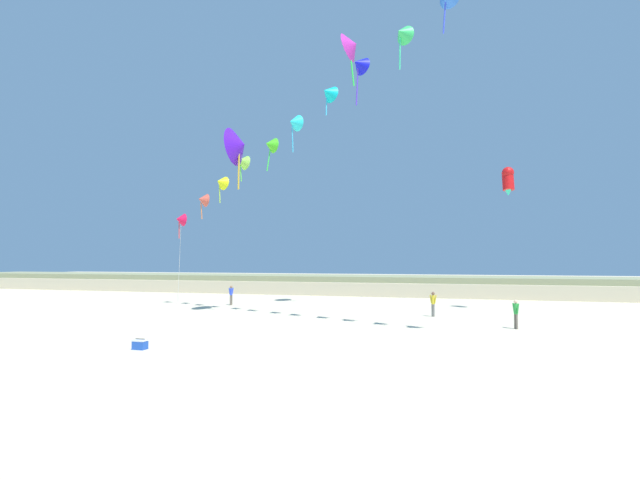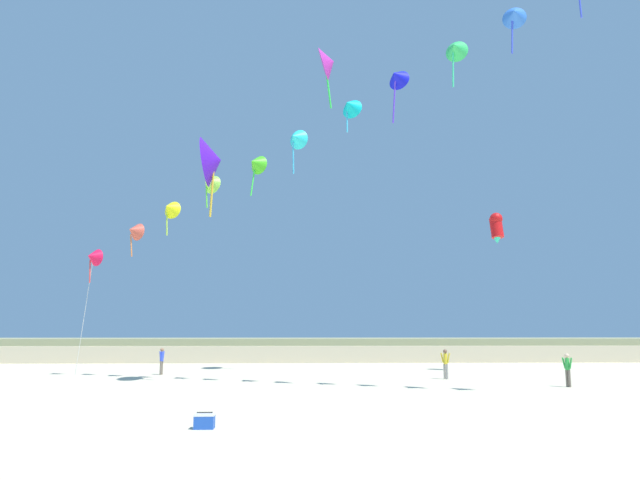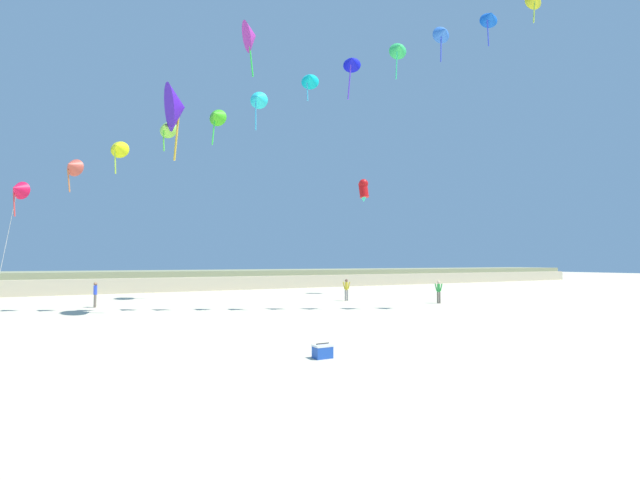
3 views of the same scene
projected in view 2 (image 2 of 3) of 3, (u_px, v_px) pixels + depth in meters
ground_plane at (393, 434)px, 15.36m from camera, size 240.00×240.00×0.00m
dune_ridge at (327, 349)px, 54.52m from camera, size 120.00×10.62×2.06m
person_near_left at (445, 362)px, 33.04m from camera, size 0.53×0.40×1.69m
person_near_right at (162, 359)px, 36.25m from camera, size 0.24×0.58×1.68m
person_mid_center at (568, 367)px, 28.40m from camera, size 0.37×0.53×1.64m
kite_banner_string at (322, 123)px, 30.28m from camera, size 30.26×16.82×20.24m
large_kite_low_lead at (213, 161)px, 31.64m from camera, size 1.32×2.79×4.60m
large_kite_mid_trail at (328, 63)px, 39.85m from camera, size 1.77×2.61×4.61m
large_kite_high_solo at (497, 227)px, 39.85m from camera, size 1.08×1.23×2.19m
beach_cooler at (204, 421)px, 16.27m from camera, size 0.58×0.41×0.46m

